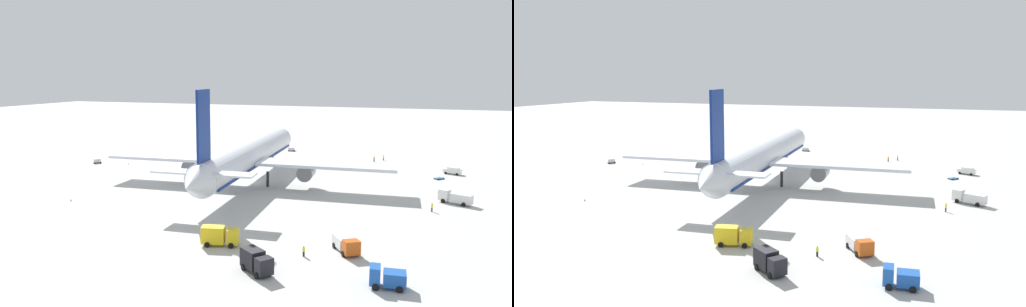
# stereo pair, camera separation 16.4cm
# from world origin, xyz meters

# --- Properties ---
(ground_plane) EXTENTS (600.00, 600.00, 0.00)m
(ground_plane) POSITION_xyz_m (0.00, 0.00, 0.00)
(ground_plane) COLOR #B2B2AD
(airliner) EXTENTS (78.69, 72.50, 24.59)m
(airliner) POSITION_xyz_m (-1.25, -0.06, 7.05)
(airliner) COLOR silver
(airliner) RESTS_ON ground
(service_truck_0) EXTENTS (6.46, 5.22, 2.60)m
(service_truck_0) POSITION_xyz_m (-42.04, -31.48, 1.35)
(service_truck_0) COLOR #BF4C14
(service_truck_0) RESTS_ON ground
(service_truck_1) EXTENTS (3.48, 6.34, 3.18)m
(service_truck_1) POSITION_xyz_m (-45.92, -11.66, 1.73)
(service_truck_1) COLOR yellow
(service_truck_1) RESTS_ON ground
(service_truck_2) EXTENTS (5.15, 5.70, 3.18)m
(service_truck_2) POSITION_xyz_m (-54.28, -20.95, 1.72)
(service_truck_2) COLOR black
(service_truck_2) RESTS_ON ground
(service_truck_3) EXTENTS (3.11, 4.82, 2.80)m
(service_truck_3) POSITION_xyz_m (-53.29, -38.64, 1.42)
(service_truck_3) COLOR #194CA5
(service_truck_3) RESTS_ON ground
(service_truck_4) EXTENTS (4.71, 7.10, 2.81)m
(service_truck_4) POSITION_xyz_m (-4.95, -48.49, 1.45)
(service_truck_4) COLOR white
(service_truck_4) RESTS_ON ground
(service_van) EXTENTS (3.34, 5.03, 1.97)m
(service_van) POSITION_xyz_m (28.93, -49.08, 1.03)
(service_van) COLOR white
(service_van) RESTS_ON ground
(baggage_cart_0) EXTENTS (2.04, 3.35, 1.29)m
(baggage_cart_0) POSITION_xyz_m (54.50, 4.39, 0.71)
(baggage_cart_0) COLOR gray
(baggage_cart_0) RESTS_ON ground
(baggage_cart_1) EXTENTS (2.74, 2.61, 1.42)m
(baggage_cart_1) POSITION_xyz_m (10.20, 54.67, 0.77)
(baggage_cart_1) COLOR #595B60
(baggage_cart_1) RESTS_ON ground
(baggage_cart_2) EXTENTS (2.84, 2.78, 0.40)m
(baggage_cart_2) POSITION_xyz_m (20.63, -45.52, 0.27)
(baggage_cart_2) COLOR #26598C
(baggage_cart_2) RESTS_ON ground
(ground_worker_0) EXTENTS (0.46, 0.46, 1.76)m
(ground_worker_0) POSITION_xyz_m (-13.18, -43.93, 0.90)
(ground_worker_0) COLOR #3F3F47
(ground_worker_0) RESTS_ON ground
(ground_worker_1) EXTENTS (0.50, 0.50, 1.75)m
(ground_worker_1) POSITION_xyz_m (41.93, -26.29, 0.89)
(ground_worker_1) COLOR black
(ground_worker_1) RESTS_ON ground
(ground_worker_2) EXTENTS (0.49, 0.49, 1.68)m
(ground_worker_2) POSITION_xyz_m (45.32, -28.86, 0.85)
(ground_worker_2) COLOR navy
(ground_worker_2) RESTS_ON ground
(ground_worker_3) EXTENTS (0.57, 0.57, 1.63)m
(ground_worker_3) POSITION_xyz_m (-46.03, -25.72, 0.83)
(ground_worker_3) COLOR black
(ground_worker_3) RESTS_ON ground
(traffic_cone_0) EXTENTS (0.36, 0.36, 0.55)m
(traffic_cone_0) POSITION_xyz_m (-30.70, 30.52, 0.28)
(traffic_cone_0) COLOR orange
(traffic_cone_0) RESTS_ON ground
(traffic_cone_1) EXTENTS (0.36, 0.36, 0.55)m
(traffic_cone_1) POSITION_xyz_m (10.85, 43.72, 0.28)
(traffic_cone_1) COLOR orange
(traffic_cone_1) RESTS_ON ground
(traffic_cone_2) EXTENTS (0.36, 0.36, 0.55)m
(traffic_cone_2) POSITION_xyz_m (27.72, -32.04, 0.28)
(traffic_cone_2) COLOR orange
(traffic_cone_2) RESTS_ON ground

